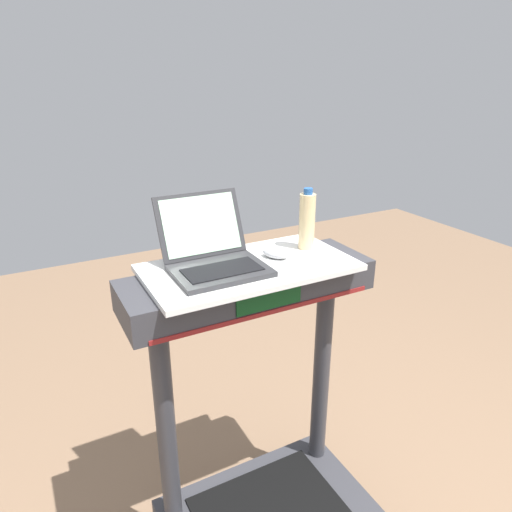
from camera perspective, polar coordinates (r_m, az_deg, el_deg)
name	(u,v)px	position (r m, az deg, el deg)	size (l,w,h in m)	color
desk_board	(249,267)	(1.62, -0.83, -1.40)	(0.73, 0.39, 0.02)	white
laptop	(214,255)	(1.58, -5.21, 0.14)	(0.31, 0.33, 0.23)	#2D2D30
computer_mouse	(275,253)	(1.67, 2.40, 0.34)	(0.06, 0.10, 0.03)	#B2B2B7
water_bottle	(307,221)	(1.74, 6.26, 4.31)	(0.06, 0.06, 0.23)	beige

